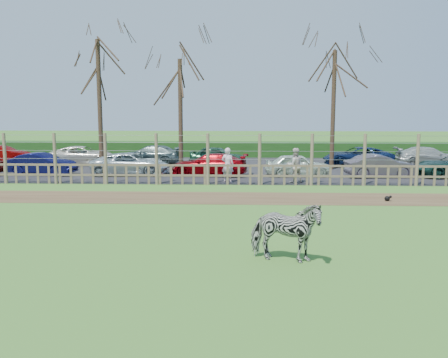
{
  "coord_description": "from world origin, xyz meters",
  "views": [
    {
      "loc": [
        1.73,
        -15.93,
        3.82
      ],
      "look_at": [
        1.0,
        2.5,
        1.1
      ],
      "focal_mm": 40.0,
      "sensor_mm": 36.0,
      "label": 1
    }
  ],
  "objects_px": {
    "tree_right": "(334,81)",
    "car_10": "(217,156)",
    "car_3": "(209,164)",
    "tree_mid": "(180,87)",
    "car_2": "(130,164)",
    "visitor_b": "(295,165)",
    "car_8": "(83,155)",
    "car_1": "(42,164)",
    "car_4": "(298,165)",
    "car_5": "(380,166)",
    "car_7": "(2,155)",
    "car_9": "(150,155)",
    "visitor_a": "(228,165)",
    "car_13": "(429,157)",
    "car_12": "(358,156)",
    "zebra": "(285,232)",
    "crow": "(388,198)",
    "tree_left": "(99,73)"
  },
  "relations": [
    {
      "from": "car_8",
      "to": "car_12",
      "type": "distance_m",
      "value": 17.58
    },
    {
      "from": "tree_mid",
      "to": "car_3",
      "type": "distance_m",
      "value": 5.25
    },
    {
      "from": "zebra",
      "to": "car_13",
      "type": "bearing_deg",
      "value": -13.96
    },
    {
      "from": "zebra",
      "to": "car_1",
      "type": "xyz_separation_m",
      "value": [
        -12.13,
        14.91,
        -0.12
      ]
    },
    {
      "from": "tree_left",
      "to": "tree_right",
      "type": "height_order",
      "value": "tree_left"
    },
    {
      "from": "crow",
      "to": "car_5",
      "type": "distance_m",
      "value": 6.85
    },
    {
      "from": "tree_left",
      "to": "zebra",
      "type": "relative_size",
      "value": 4.35
    },
    {
      "from": "tree_right",
      "to": "crow",
      "type": "xyz_separation_m",
      "value": [
        0.54,
        -9.92,
        -5.13
      ]
    },
    {
      "from": "visitor_a",
      "to": "visitor_b",
      "type": "bearing_deg",
      "value": -163.62
    },
    {
      "from": "crow",
      "to": "visitor_a",
      "type": "bearing_deg",
      "value": 145.65
    },
    {
      "from": "visitor_b",
      "to": "car_3",
      "type": "distance_m",
      "value": 5.03
    },
    {
      "from": "visitor_a",
      "to": "car_7",
      "type": "xyz_separation_m",
      "value": [
        -14.92,
        7.19,
        -0.26
      ]
    },
    {
      "from": "car_4",
      "to": "tree_left",
      "type": "bearing_deg",
      "value": 79.15
    },
    {
      "from": "tree_right",
      "to": "visitor_b",
      "type": "xyz_separation_m",
      "value": [
        -2.76,
        -5.47,
        -4.34
      ]
    },
    {
      "from": "crow",
      "to": "car_5",
      "type": "relative_size",
      "value": 0.08
    },
    {
      "from": "car_8",
      "to": "car_12",
      "type": "height_order",
      "value": "same"
    },
    {
      "from": "car_3",
      "to": "car_10",
      "type": "height_order",
      "value": "same"
    },
    {
      "from": "car_10",
      "to": "car_1",
      "type": "bearing_deg",
      "value": 123.81
    },
    {
      "from": "car_3",
      "to": "tree_left",
      "type": "bearing_deg",
      "value": -96.45
    },
    {
      "from": "tree_right",
      "to": "car_1",
      "type": "height_order",
      "value": "tree_right"
    },
    {
      "from": "car_1",
      "to": "car_4",
      "type": "relative_size",
      "value": 1.03
    },
    {
      "from": "car_5",
      "to": "car_12",
      "type": "xyz_separation_m",
      "value": [
        -0.05,
        4.92,
        0.0
      ]
    },
    {
      "from": "tree_left",
      "to": "tree_right",
      "type": "distance_m",
      "value": 13.59
    },
    {
      "from": "car_2",
      "to": "car_3",
      "type": "height_order",
      "value": "same"
    },
    {
      "from": "car_12",
      "to": "car_7",
      "type": "bearing_deg",
      "value": -90.85
    },
    {
      "from": "car_3",
      "to": "car_7",
      "type": "xyz_separation_m",
      "value": [
        -13.85,
        4.78,
        0.0
      ]
    },
    {
      "from": "car_5",
      "to": "car_7",
      "type": "bearing_deg",
      "value": 71.22
    },
    {
      "from": "zebra",
      "to": "car_7",
      "type": "bearing_deg",
      "value": 54.53
    },
    {
      "from": "car_8",
      "to": "car_13",
      "type": "bearing_deg",
      "value": -94.8
    },
    {
      "from": "zebra",
      "to": "car_5",
      "type": "distance_m",
      "value": 16.0
    },
    {
      "from": "visitor_b",
      "to": "car_8",
      "type": "bearing_deg",
      "value": -43.41
    },
    {
      "from": "car_13",
      "to": "car_10",
      "type": "bearing_deg",
      "value": 92.8
    },
    {
      "from": "car_9",
      "to": "car_1",
      "type": "bearing_deg",
      "value": -38.71
    },
    {
      "from": "tree_mid",
      "to": "car_2",
      "type": "relative_size",
      "value": 1.58
    },
    {
      "from": "car_12",
      "to": "car_13",
      "type": "distance_m",
      "value": 4.47
    },
    {
      "from": "car_5",
      "to": "car_7",
      "type": "distance_m",
      "value": 23.51
    },
    {
      "from": "tree_right",
      "to": "crow",
      "type": "relative_size",
      "value": 25.37
    },
    {
      "from": "tree_left",
      "to": "car_8",
      "type": "height_order",
      "value": "tree_left"
    },
    {
      "from": "tree_right",
      "to": "car_13",
      "type": "relative_size",
      "value": 1.78
    },
    {
      "from": "visitor_a",
      "to": "car_13",
      "type": "height_order",
      "value": "visitor_a"
    },
    {
      "from": "car_1",
      "to": "car_4",
      "type": "xyz_separation_m",
      "value": [
        14.03,
        0.04,
        0.0
      ]
    },
    {
      "from": "car_8",
      "to": "car_5",
      "type": "bearing_deg",
      "value": -110.75
    },
    {
      "from": "zebra",
      "to": "visitor_a",
      "type": "distance_m",
      "value": 12.71
    },
    {
      "from": "car_7",
      "to": "car_3",
      "type": "bearing_deg",
      "value": -115.09
    },
    {
      "from": "car_4",
      "to": "car_13",
      "type": "bearing_deg",
      "value": -63.86
    },
    {
      "from": "tree_right",
      "to": "car_10",
      "type": "xyz_separation_m",
      "value": [
        -6.96,
        1.79,
        -4.6
      ]
    },
    {
      "from": "car_13",
      "to": "car_3",
      "type": "bearing_deg",
      "value": 112.27
    },
    {
      "from": "crow",
      "to": "car_12",
      "type": "distance_m",
      "value": 11.69
    },
    {
      "from": "car_5",
      "to": "car_7",
      "type": "xyz_separation_m",
      "value": [
        -22.97,
        5.03,
        0.0
      ]
    },
    {
      "from": "car_10",
      "to": "zebra",
      "type": "bearing_deg",
      "value": -165.71
    }
  ]
}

